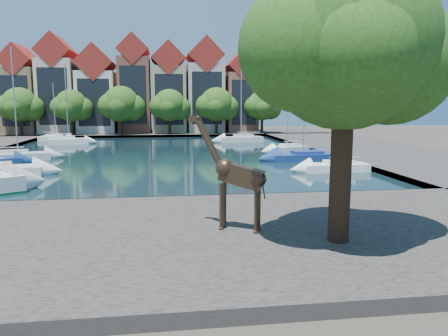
# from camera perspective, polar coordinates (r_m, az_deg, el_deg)

# --- Properties ---
(ground) EXTENTS (160.00, 160.00, 0.00)m
(ground) POSITION_cam_1_polar(r_m,az_deg,el_deg) (25.07, -9.88, -4.81)
(ground) COLOR #38332B
(ground) RESTS_ON ground
(water_basin) EXTENTS (38.00, 50.00, 0.08)m
(water_basin) POSITION_cam_1_polar(r_m,az_deg,el_deg) (48.73, -8.95, 1.72)
(water_basin) COLOR black
(water_basin) RESTS_ON ground
(near_quay) EXTENTS (50.00, 14.00, 0.50)m
(near_quay) POSITION_cam_1_polar(r_m,az_deg,el_deg) (18.25, -10.65, -9.09)
(near_quay) COLOR #47433D
(near_quay) RESTS_ON ground
(far_quay) EXTENTS (60.00, 16.00, 0.50)m
(far_quay) POSITION_cam_1_polar(r_m,az_deg,el_deg) (80.58, -8.56, 4.54)
(far_quay) COLOR #47433D
(far_quay) RESTS_ON ground
(right_quay) EXTENTS (14.00, 52.00, 0.50)m
(right_quay) POSITION_cam_1_polar(r_m,az_deg,el_deg) (54.31, 18.47, 2.30)
(right_quay) COLOR #47433D
(right_quay) RESTS_ON ground
(plane_tree) EXTENTS (8.32, 6.40, 10.62)m
(plane_tree) POSITION_cam_1_polar(r_m,az_deg,el_deg) (16.87, 15.98, 14.82)
(plane_tree) COLOR #332114
(plane_tree) RESTS_ON near_quay
(townhouse_west_end) EXTENTS (5.44, 9.18, 14.93)m
(townhouse_west_end) POSITION_cam_1_polar(r_m,az_deg,el_deg) (83.88, -24.78, 8.87)
(townhouse_west_end) COLOR #846448
(townhouse_west_end) RESTS_ON far_quay
(townhouse_west_mid) EXTENTS (5.94, 9.18, 16.79)m
(townhouse_west_mid) POSITION_cam_1_polar(r_m,az_deg,el_deg) (82.39, -20.77, 9.73)
(townhouse_west_mid) COLOR beige
(townhouse_west_mid) RESTS_ON far_quay
(townhouse_west_inner) EXTENTS (6.43, 9.18, 15.15)m
(townhouse_west_inner) POSITION_cam_1_polar(r_m,az_deg,el_deg) (81.20, -16.20, 9.34)
(townhouse_west_inner) COLOR silver
(townhouse_west_inner) RESTS_ON far_quay
(townhouse_center) EXTENTS (5.44, 9.18, 16.93)m
(townhouse_center) POSITION_cam_1_polar(r_m,az_deg,el_deg) (80.57, -11.58, 10.24)
(townhouse_center) COLOR brown
(townhouse_center) RESTS_ON far_quay
(townhouse_east_inner) EXTENTS (5.94, 9.18, 15.79)m
(townhouse_east_inner) POSITION_cam_1_polar(r_m,az_deg,el_deg) (80.40, -7.23, 9.89)
(townhouse_east_inner) COLOR tan
(townhouse_east_inner) RESTS_ON far_quay
(townhouse_east_mid) EXTENTS (6.43, 9.18, 16.65)m
(townhouse_east_mid) POSITION_cam_1_polar(r_m,az_deg,el_deg) (80.76, -2.55, 10.21)
(townhouse_east_mid) COLOR #BCB1A0
(townhouse_east_mid) RESTS_ON far_quay
(townhouse_east_end) EXTENTS (5.44, 9.18, 14.43)m
(townhouse_east_end) POSITION_cam_1_polar(r_m,az_deg,el_deg) (81.60, 2.07, 9.50)
(townhouse_east_end) COLOR brown
(townhouse_east_end) RESTS_ON far_quay
(far_tree_far_west) EXTENTS (7.28, 5.60, 7.68)m
(far_tree_far_west) POSITION_cam_1_polar(r_m,az_deg,el_deg) (78.29, -25.06, 7.34)
(far_tree_far_west) COLOR #332114
(far_tree_far_west) RESTS_ON far_quay
(far_tree_west) EXTENTS (6.76, 5.20, 7.36)m
(far_tree_west) POSITION_cam_1_polar(r_m,az_deg,el_deg) (76.34, -19.27, 7.57)
(far_tree_west) COLOR #332114
(far_tree_west) RESTS_ON far_quay
(far_tree_mid_west) EXTENTS (7.80, 6.00, 8.00)m
(far_tree_mid_west) POSITION_cam_1_polar(r_m,az_deg,el_deg) (75.19, -13.23, 7.98)
(far_tree_mid_west) COLOR #332114
(far_tree_mid_west) RESTS_ON far_quay
(far_tree_mid_east) EXTENTS (7.02, 5.40, 7.52)m
(far_tree_mid_east) POSITION_cam_1_polar(r_m,az_deg,el_deg) (74.89, -7.07, 8.01)
(far_tree_mid_east) COLOR #332114
(far_tree_mid_east) RESTS_ON far_quay
(far_tree_east) EXTENTS (7.54, 5.80, 7.84)m
(far_tree_east) POSITION_cam_1_polar(r_m,az_deg,el_deg) (75.44, -0.91, 8.16)
(far_tree_east) COLOR #332114
(far_tree_east) RESTS_ON far_quay
(far_tree_far_east) EXTENTS (6.76, 5.20, 7.36)m
(far_tree_far_east) POSITION_cam_1_polar(r_m,az_deg,el_deg) (76.82, 5.07, 8.01)
(far_tree_far_east) COLOR #332114
(far_tree_far_east) RESTS_ON far_quay
(giraffe_statue) EXTENTS (3.06, 1.86, 4.72)m
(giraffe_statue) POSITION_cam_1_polar(r_m,az_deg,el_deg) (17.82, 1.46, -0.86)
(giraffe_statue) COLOR #35261A
(giraffe_statue) RESTS_ON near_quay
(sailboat_left_c) EXTENTS (6.36, 3.51, 10.99)m
(sailboat_left_c) POSITION_cam_1_polar(r_m,az_deg,el_deg) (48.17, -25.29, 1.62)
(sailboat_left_c) COLOR silver
(sailboat_left_c) RESTS_ON water_basin
(sailboat_left_d) EXTENTS (5.50, 2.57, 10.84)m
(sailboat_left_d) POSITION_cam_1_polar(r_m,az_deg,el_deg) (63.56, -19.65, 3.51)
(sailboat_left_d) COLOR white
(sailboat_left_d) RESTS_ON water_basin
(sailboat_left_e) EXTENTS (5.29, 3.24, 8.51)m
(sailboat_left_e) POSITION_cam_1_polar(r_m,az_deg,el_deg) (69.85, -21.10, 3.77)
(sailboat_left_e) COLOR white
(sailboat_left_e) RESTS_ON water_basin
(sailboat_right_a) EXTENTS (5.50, 2.06, 8.11)m
(sailboat_right_a) POSITION_cam_1_polar(r_m,az_deg,el_deg) (37.34, 14.30, 0.32)
(sailboat_right_a) COLOR white
(sailboat_right_a) RESTS_ON water_basin
(sailboat_right_b) EXTENTS (6.95, 3.21, 11.31)m
(sailboat_right_b) POSITION_cam_1_polar(r_m,az_deg,el_deg) (44.10, 10.31, 1.68)
(sailboat_right_b) COLOR navy
(sailboat_right_b) RESTS_ON water_basin
(sailboat_right_c) EXTENTS (5.24, 3.24, 9.88)m
(sailboat_right_c) POSITION_cam_1_polar(r_m,az_deg,el_deg) (50.69, 8.26, 2.67)
(sailboat_right_c) COLOR silver
(sailboat_right_c) RESTS_ON water_basin
(sailboat_right_d) EXTENTS (6.40, 2.83, 10.90)m
(sailboat_right_d) POSITION_cam_1_polar(r_m,az_deg,el_deg) (63.11, 2.24, 3.94)
(sailboat_right_d) COLOR silver
(sailboat_right_d) RESTS_ON water_basin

